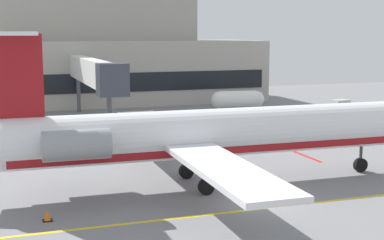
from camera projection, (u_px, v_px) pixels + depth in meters
The scene contains 9 objects.
ground at pixel (257, 202), 30.31m from camera, with size 120.00×120.00×0.11m.
terminal_building at pixel (61, 45), 72.33m from camera, with size 55.24×15.00×19.66m.
jet_bridge_west at pixel (93, 73), 54.21m from camera, with size 2.40×22.71×6.58m.
regional_jet at pixel (207, 134), 33.08m from camera, with size 32.17×25.16×9.05m.
pushback_tractor at pixel (335, 109), 60.45m from camera, with size 4.27×2.01×1.87m.
belt_loader at pixel (62, 131), 47.09m from camera, with size 2.37×4.02×1.91m.
fuel_tank at pixel (238, 100), 64.43m from camera, with size 6.27×2.65×2.44m.
safety_cone_alpha at pixel (248, 149), 42.92m from camera, with size 0.47×0.47×0.55m.
safety_cone_bravo at pixel (47, 216), 27.13m from camera, with size 0.47×0.47×0.55m.
Camera 1 is at (-12.91, -26.51, 8.97)m, focal length 52.68 mm.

